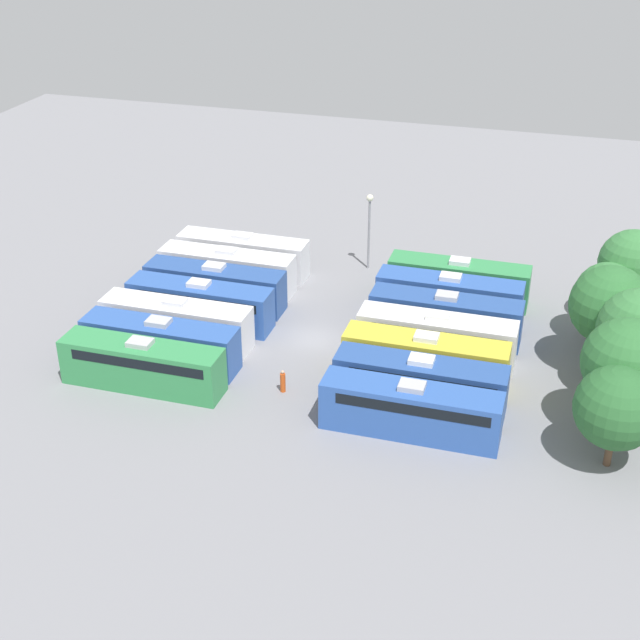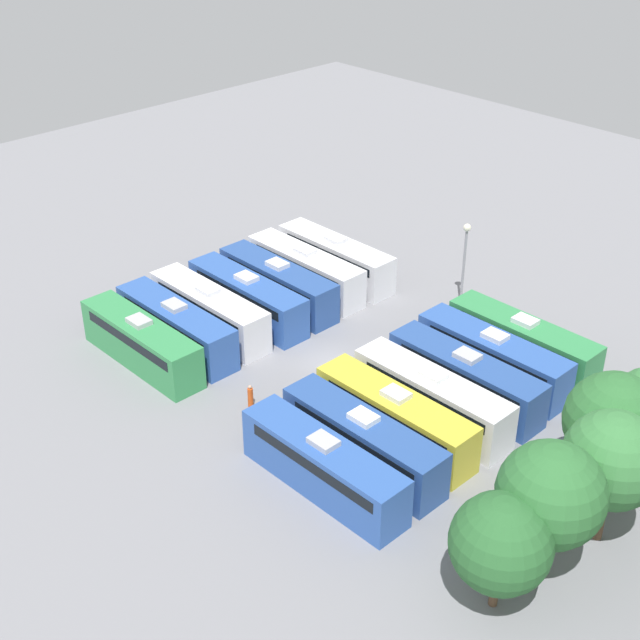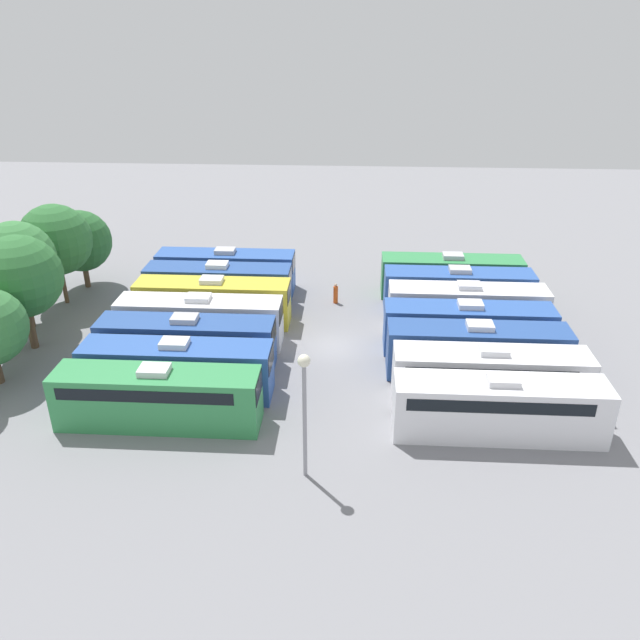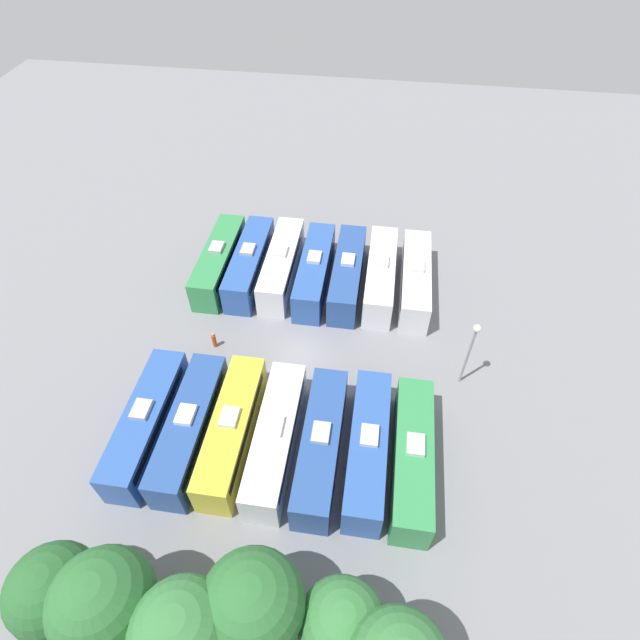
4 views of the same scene
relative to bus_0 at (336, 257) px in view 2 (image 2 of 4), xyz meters
The scene contains 21 objects.
ground_plane 13.31m from the bus_0, 43.83° to the left, with size 119.40×119.40×0.00m, color gray.
bus_0 is the anchor object (origin of this frame).
bus_1 3.27m from the bus_0, ahead, with size 2.60×11.17×3.56m.
bus_2 6.41m from the bus_0, ahead, with size 2.60×11.17×3.56m.
bus_3 9.56m from the bus_0, ahead, with size 2.60×11.17×3.56m.
bus_4 12.85m from the bus_0, ahead, with size 2.60×11.17×3.56m.
bus_5 15.97m from the bus_0, ahead, with size 2.60×11.17×3.56m.
bus_6 19.00m from the bus_0, ahead, with size 2.60×11.17×3.56m.
bus_7 18.34m from the bus_0, 90.26° to the left, with size 2.60×11.17×3.56m.
bus_8 18.36m from the bus_0, 80.52° to the left, with size 2.60×11.17×3.56m.
bus_9 19.42m from the bus_0, 71.03° to the left, with size 2.60×11.17×3.56m.
bus_10 20.64m from the bus_0, 62.35° to the left, with size 2.60×11.17×3.56m.
bus_11 22.16m from the bus_0, 54.67° to the left, with size 2.60×11.17×3.56m.
bus_12 24.26m from the bus_0, 49.07° to the left, with size 2.60×11.17×3.56m.
bus_13 26.52m from the bus_0, 43.82° to the left, with size 2.60×11.17×3.56m.
worker_person 19.31m from the bus_0, 28.65° to the left, with size 0.36×0.36×1.63m.
light_pole 11.10m from the bus_0, 111.79° to the left, with size 0.60×0.60×6.71m.
tree_2 30.82m from the bus_0, 74.46° to the left, with size 5.45×5.45×7.91m.
tree_3 33.41m from the bus_0, 70.13° to the left, with size 5.23×5.23×7.88m.
tree_4 34.51m from the bus_0, 62.77° to the left, with size 5.42×5.42×7.91m.
tree_5 35.75m from the bus_0, 57.75° to the left, with size 4.98×4.98×6.50m.
Camera 2 is at (36.91, 37.35, 33.95)m, focal length 50.00 mm.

